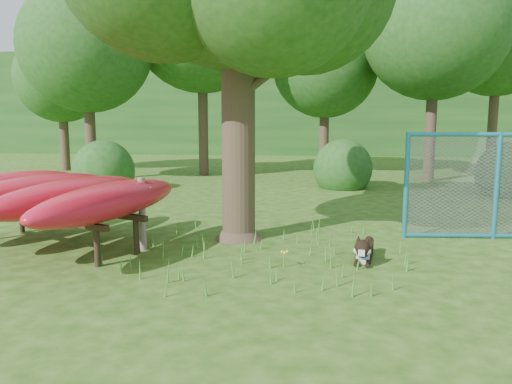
# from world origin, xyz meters

# --- Properties ---
(ground) EXTENTS (80.00, 80.00, 0.00)m
(ground) POSITION_xyz_m (0.00, 0.00, 0.00)
(ground) COLOR #254B0F
(ground) RESTS_ON ground
(wooden_post) EXTENTS (0.33, 0.12, 1.20)m
(wooden_post) POSITION_xyz_m (-1.66, 1.25, 0.63)
(wooden_post) COLOR #726755
(wooden_post) RESTS_ON ground
(kayak_rack) EXTENTS (4.23, 4.59, 1.17)m
(kayak_rack) POSITION_xyz_m (-3.19, 1.27, 0.90)
(kayak_rack) COLOR black
(kayak_rack) RESTS_ON ground
(husky_dog) EXTENTS (0.38, 1.01, 0.45)m
(husky_dog) POSITION_xyz_m (1.86, 1.01, 0.16)
(husky_dog) COLOR black
(husky_dog) RESTS_ON ground
(fence_section) EXTENTS (3.25, 0.33, 3.16)m
(fence_section) POSITION_xyz_m (4.31, 2.71, 0.95)
(fence_section) COLOR teal
(fence_section) RESTS_ON ground
(wildflower_clump) EXTENTS (0.12, 0.12, 0.25)m
(wildflower_clump) POSITION_xyz_m (0.68, 0.55, 0.20)
(wildflower_clump) COLOR #488D2E
(wildflower_clump) RESTS_ON ground
(bg_tree_a) EXTENTS (4.40, 4.40, 6.70)m
(bg_tree_a) POSITION_xyz_m (-6.50, 10.00, 4.48)
(bg_tree_a) COLOR #3B2C20
(bg_tree_a) RESTS_ON ground
(bg_tree_b) EXTENTS (5.20, 5.20, 8.22)m
(bg_tree_b) POSITION_xyz_m (-3.00, 12.00, 5.61)
(bg_tree_b) COLOR #3B2C20
(bg_tree_b) RESTS_ON ground
(bg_tree_c) EXTENTS (4.00, 4.00, 6.12)m
(bg_tree_c) POSITION_xyz_m (1.50, 13.00, 4.11)
(bg_tree_c) COLOR #3B2C20
(bg_tree_c) RESTS_ON ground
(bg_tree_d) EXTENTS (4.80, 4.80, 7.50)m
(bg_tree_d) POSITION_xyz_m (5.00, 11.00, 5.08)
(bg_tree_d) COLOR #3B2C20
(bg_tree_d) RESTS_ON ground
(bg_tree_e) EXTENTS (4.60, 4.60, 7.55)m
(bg_tree_e) POSITION_xyz_m (8.00, 14.00, 5.23)
(bg_tree_e) COLOR #3B2C20
(bg_tree_e) RESTS_ON ground
(bg_tree_f) EXTENTS (3.60, 3.60, 5.55)m
(bg_tree_f) POSITION_xyz_m (-9.00, 13.00, 3.73)
(bg_tree_f) COLOR #3B2C20
(bg_tree_f) RESTS_ON ground
(shrub_left) EXTENTS (1.80, 1.80, 1.80)m
(shrub_left) POSITION_xyz_m (-5.00, 7.50, 0.00)
(shrub_left) COLOR #1C4C18
(shrub_left) RESTS_ON ground
(shrub_right) EXTENTS (1.80, 1.80, 1.80)m
(shrub_right) POSITION_xyz_m (6.50, 8.00, 0.00)
(shrub_right) COLOR #1C4C18
(shrub_right) RESTS_ON ground
(shrub_mid) EXTENTS (1.80, 1.80, 1.80)m
(shrub_mid) POSITION_xyz_m (2.00, 9.00, 0.00)
(shrub_mid) COLOR #1C4C18
(shrub_mid) RESTS_ON ground
(wooded_hillside) EXTENTS (80.00, 12.00, 6.00)m
(wooded_hillside) POSITION_xyz_m (0.00, 28.00, 3.00)
(wooded_hillside) COLOR #1C4C18
(wooded_hillside) RESTS_ON ground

